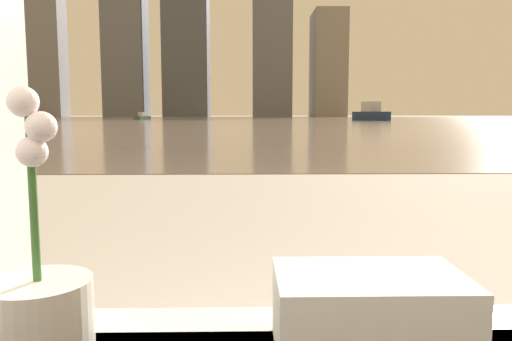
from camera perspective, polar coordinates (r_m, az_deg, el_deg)
name	(u,v)px	position (r m, az deg, el deg)	size (l,w,h in m)	color
potted_orchid	(39,299)	(0.82, -23.59, -13.35)	(0.16, 0.16, 0.39)	silver
towel_stack	(368,314)	(0.78, 12.72, -15.68)	(0.27, 0.18, 0.12)	white
harbor_water	(247,120)	(61.92, -1.01, 5.80)	(180.00, 110.00, 0.01)	gray
harbor_boat_0	(143,117)	(66.03, -12.84, 5.99)	(1.76, 2.72, 0.96)	#335647
harbor_boat_1	(371,114)	(59.01, 12.98, 6.33)	(3.22, 6.02, 2.14)	navy
harbor_boat_2	(9,114)	(82.80, -26.38, 5.82)	(4.42, 5.57, 2.03)	navy
skyline_tower_4	(328,65)	(119.99, 8.22, 11.86)	(7.28, 12.33, 24.05)	gray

